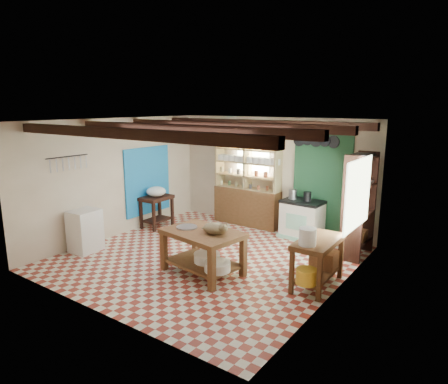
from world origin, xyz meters
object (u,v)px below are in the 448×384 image
Objects in this scene: stove at (302,219)px; work_table at (203,252)px; white_cabinet at (85,231)px; prep_table at (157,212)px; right_counter at (317,263)px; cat at (215,228)px.

work_table is at bearing -100.49° from stove.
white_cabinet is (-3.20, -3.24, -0.00)m from stove.
work_table reaches higher than prep_table.
work_table is 1.22× the size of right_counter.
white_cabinet is 2.92m from cat.
right_counter is (1.82, 0.68, 0.01)m from work_table.
cat is at bearing -158.56° from right_counter.
prep_table is (-3.18, -1.25, -0.05)m from stove.
stove is 4.55m from white_cabinet.
cat is at bearing 11.31° from work_table.
stove is at bearing 19.82° from prep_table.
white_cabinet is 2.00× the size of cat.
stove is 2.38m from right_counter.
stove is 1.03× the size of white_cabinet.
cat is (0.25, 0.01, 0.48)m from work_table.
prep_table is at bearing 150.79° from cat.
prep_table is 0.89× the size of white_cabinet.
stove is 2.06× the size of cat.
prep_table is 3.21m from cat.
work_table is at bearing -161.11° from right_counter.
cat is (2.82, -1.46, 0.48)m from prep_table.
white_cabinet reaches higher than right_counter.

